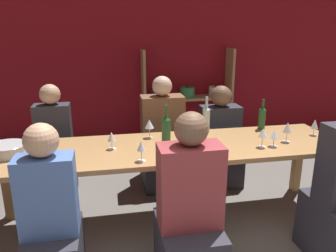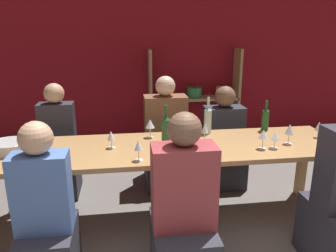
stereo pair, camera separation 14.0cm
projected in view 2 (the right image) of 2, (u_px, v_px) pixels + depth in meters
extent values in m
cube|color=maroon|center=(157.00, 54.00, 4.69)|extent=(8.80, 0.06, 2.70)
cube|color=tan|center=(150.00, 101.00, 4.66)|extent=(0.04, 0.30, 1.44)
cube|color=tan|center=(236.00, 98.00, 4.83)|extent=(0.04, 0.30, 1.44)
cube|color=tan|center=(193.00, 145.00, 4.95)|extent=(1.27, 0.30, 0.04)
cylinder|color=red|center=(193.00, 140.00, 4.93)|extent=(0.21, 0.21, 0.12)
sphere|color=black|center=(193.00, 136.00, 4.91)|extent=(0.02, 0.02, 0.02)
cylinder|color=silver|center=(220.00, 139.00, 4.98)|extent=(0.22, 0.22, 0.12)
sphere|color=black|center=(220.00, 134.00, 4.96)|extent=(0.02, 0.02, 0.02)
cube|color=tan|center=(194.00, 98.00, 4.74)|extent=(1.27, 0.30, 0.04)
cylinder|color=#235BAD|center=(165.00, 94.00, 4.67)|extent=(0.21, 0.21, 0.11)
sphere|color=black|center=(165.00, 90.00, 4.65)|extent=(0.02, 0.02, 0.02)
cylinder|color=#338447|center=(194.00, 92.00, 4.72)|extent=(0.21, 0.21, 0.14)
sphere|color=black|center=(194.00, 86.00, 4.69)|extent=(0.02, 0.02, 0.02)
cylinder|color=silver|center=(222.00, 92.00, 4.77)|extent=(0.19, 0.19, 0.14)
sphere|color=black|center=(223.00, 86.00, 4.75)|extent=(0.02, 0.02, 0.02)
cube|color=#AD7F4C|center=(170.00, 148.00, 2.83)|extent=(3.07, 0.81, 0.04)
cube|color=#AD7F4C|center=(11.00, 180.00, 3.06)|extent=(0.08, 0.08, 0.70)
cube|color=#AD7F4C|center=(302.00, 163.00, 3.44)|extent=(0.08, 0.08, 0.70)
cylinder|color=#B7BABC|center=(10.00, 147.00, 2.67)|extent=(0.29, 0.29, 0.09)
torus|color=#B7BABC|center=(9.00, 142.00, 2.66)|extent=(0.30, 0.30, 0.01)
cylinder|color=#1E4C23|center=(265.00, 121.00, 3.23)|extent=(0.07, 0.07, 0.20)
cone|color=#1E4C23|center=(266.00, 109.00, 3.20)|extent=(0.07, 0.07, 0.03)
cylinder|color=#1E4C23|center=(267.00, 104.00, 3.19)|extent=(0.03, 0.03, 0.07)
cylinder|color=#1E4C23|center=(166.00, 131.00, 2.88)|extent=(0.08, 0.08, 0.21)
cone|color=#1E4C23|center=(166.00, 118.00, 2.84)|extent=(0.08, 0.08, 0.04)
cylinder|color=#1E4C23|center=(166.00, 111.00, 2.82)|extent=(0.03, 0.03, 0.09)
cylinder|color=#B2C6C1|center=(208.00, 122.00, 3.14)|extent=(0.07, 0.07, 0.23)
cone|color=#B2C6C1|center=(208.00, 109.00, 3.10)|extent=(0.07, 0.07, 0.03)
cylinder|color=#B2C6C1|center=(208.00, 102.00, 3.08)|extent=(0.03, 0.03, 0.09)
cylinder|color=white|center=(150.00, 137.00, 3.05)|extent=(0.06, 0.06, 0.00)
cylinder|color=white|center=(150.00, 132.00, 3.04)|extent=(0.01, 0.01, 0.09)
cone|color=white|center=(150.00, 124.00, 3.01)|extent=(0.08, 0.08, 0.08)
cylinder|color=white|center=(204.00, 142.00, 2.92)|extent=(0.07, 0.07, 0.00)
cylinder|color=white|center=(205.00, 137.00, 2.91)|extent=(0.01, 0.01, 0.08)
cone|color=white|center=(205.00, 128.00, 2.89)|extent=(0.06, 0.06, 0.09)
cylinder|color=white|center=(288.00, 143.00, 2.88)|extent=(0.07, 0.07, 0.00)
cylinder|color=white|center=(289.00, 139.00, 2.87)|extent=(0.01, 0.01, 0.09)
cone|color=white|center=(290.00, 129.00, 2.84)|extent=(0.08, 0.08, 0.09)
cylinder|color=beige|center=(289.00, 132.00, 2.85)|extent=(0.04, 0.04, 0.04)
cylinder|color=white|center=(139.00, 160.00, 2.52)|extent=(0.07, 0.07, 0.00)
cylinder|color=white|center=(139.00, 155.00, 2.51)|extent=(0.01, 0.01, 0.08)
cone|color=white|center=(138.00, 145.00, 2.48)|extent=(0.07, 0.07, 0.08)
cylinder|color=white|center=(274.00, 148.00, 2.77)|extent=(0.07, 0.07, 0.00)
cylinder|color=white|center=(274.00, 144.00, 2.76)|extent=(0.01, 0.01, 0.07)
cone|color=white|center=(275.00, 136.00, 2.74)|extent=(0.08, 0.08, 0.07)
cylinder|color=white|center=(262.00, 148.00, 2.77)|extent=(0.06, 0.06, 0.00)
cylinder|color=white|center=(263.00, 143.00, 2.75)|extent=(0.01, 0.01, 0.09)
cone|color=white|center=(263.00, 134.00, 2.73)|extent=(0.08, 0.08, 0.07)
cylinder|color=beige|center=(263.00, 136.00, 2.73)|extent=(0.04, 0.04, 0.03)
cylinder|color=white|center=(317.00, 137.00, 3.05)|extent=(0.06, 0.06, 0.00)
cylinder|color=white|center=(318.00, 134.00, 3.04)|extent=(0.01, 0.01, 0.06)
cone|color=white|center=(319.00, 126.00, 3.02)|extent=(0.07, 0.07, 0.09)
cylinder|color=beige|center=(319.00, 128.00, 3.02)|extent=(0.04, 0.04, 0.04)
cylinder|color=white|center=(112.00, 148.00, 2.78)|extent=(0.07, 0.07, 0.00)
cylinder|color=white|center=(112.00, 144.00, 2.77)|extent=(0.01, 0.01, 0.07)
cone|color=white|center=(111.00, 135.00, 2.75)|extent=(0.07, 0.07, 0.08)
cube|color=#4C70B7|center=(42.00, 193.00, 2.06)|extent=(0.35, 0.19, 0.52)
sphere|color=tan|center=(36.00, 138.00, 1.95)|extent=(0.21, 0.21, 0.21)
cube|color=#2D2D38|center=(222.00, 165.00, 3.76)|extent=(0.43, 0.54, 0.41)
cube|color=#2D2D38|center=(224.00, 128.00, 3.63)|extent=(0.43, 0.24, 0.48)
sphere|color=brown|center=(225.00, 97.00, 3.53)|extent=(0.23, 0.23, 0.23)
cube|color=#2D2D38|center=(166.00, 162.00, 3.72)|extent=(0.46, 0.57, 0.50)
cube|color=brown|center=(165.00, 119.00, 3.57)|extent=(0.46, 0.25, 0.52)
sphere|color=beige|center=(165.00, 86.00, 3.47)|extent=(0.21, 0.21, 0.21)
cube|color=#2D2D38|center=(183.00, 252.00, 2.28)|extent=(0.42, 0.52, 0.43)
cube|color=#99383D|center=(184.00, 187.00, 2.14)|extent=(0.42, 0.23, 0.57)
sphere|color=brown|center=(185.00, 129.00, 2.03)|extent=(0.22, 0.22, 0.22)
cube|color=#2D2D38|center=(62.00, 172.00, 3.49)|extent=(0.35, 0.44, 0.49)
cube|color=#2D2D38|center=(57.00, 127.00, 3.34)|extent=(0.35, 0.19, 0.50)
sphere|color=tan|center=(54.00, 93.00, 3.24)|extent=(0.20, 0.20, 0.20)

